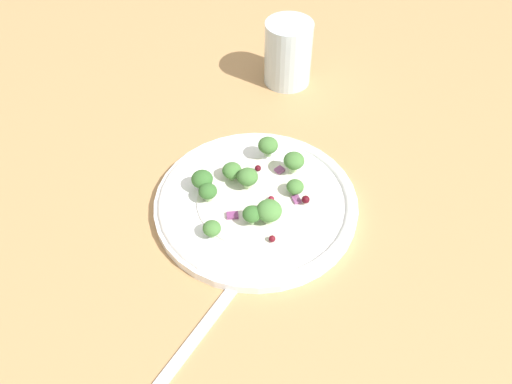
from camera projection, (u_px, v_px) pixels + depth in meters
ground_plane at (273, 222)px, 63.38cm from camera, size 180.00×180.00×2.00cm
plate at (256, 202)px, 63.05cm from camera, size 24.13×24.13×1.70cm
dressing_pool at (256, 200)px, 62.73cm from camera, size 13.99×13.99×0.20cm
broccoli_floret_0 at (232, 171)px, 64.03cm from camera, size 2.36×2.36×2.39cm
broccoli_floret_1 at (212, 229)px, 58.36cm from camera, size 2.04×2.04×2.06cm
broccoli_floret_2 at (294, 161)px, 63.99cm from camera, size 2.55×2.55×2.58cm
broccoli_floret_3 at (208, 192)px, 61.51cm from camera, size 2.17×2.17×2.20cm
broccoli_floret_4 at (252, 214)px, 59.16cm from camera, size 2.17×2.17×2.19cm
broccoli_floret_5 at (295, 187)px, 62.48cm from camera, size 2.07×2.07×2.09cm
broccoli_floret_6 at (202, 180)px, 62.61cm from camera, size 2.57×2.57×2.60cm
broccoli_floret_7 at (248, 177)px, 62.66cm from camera, size 2.50×2.50×2.53cm
broccoli_floret_8 at (268, 146)px, 65.87cm from camera, size 2.51×2.51×2.54cm
broccoli_floret_9 at (269, 211)px, 59.23cm from camera, size 2.92×2.92×2.95cm
cranberry_0 at (269, 218)px, 59.80cm from camera, size 0.98×0.98×0.98cm
cranberry_1 at (270, 199)px, 62.31cm from camera, size 0.76×0.76×0.76cm
cranberry_2 at (272, 239)px, 58.15cm from camera, size 0.76×0.76×0.76cm
cranberry_3 at (258, 168)px, 65.04cm from camera, size 0.79×0.79×0.79cm
cranberry_4 at (306, 202)px, 61.32cm from camera, size 0.96×0.96×0.96cm
onion_bit_0 at (233, 216)px, 60.75cm from camera, size 1.44×1.09×0.55cm
onion_bit_1 at (296, 200)px, 62.50cm from camera, size 0.99×1.30×0.43cm
onion_bit_2 at (237, 174)px, 65.18cm from camera, size 1.54×1.20×0.35cm
onion_bit_3 at (280, 170)px, 65.77cm from camera, size 1.36×1.34×0.50cm
fork at (209, 319)px, 53.36cm from camera, size 14.36×14.49×0.50cm
water_glass at (288, 53)px, 77.37cm from camera, size 6.93×6.93×9.54cm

